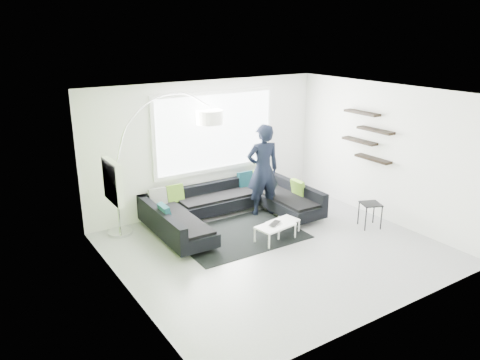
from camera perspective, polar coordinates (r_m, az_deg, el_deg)
name	(u,v)px	position (r m, az deg, el deg)	size (l,w,h in m)	color
ground	(275,248)	(8.63, 4.33, -8.31)	(5.50, 5.50, 0.00)	gray
room_shell	(272,149)	(8.18, 3.97, 3.73)	(5.54, 5.04, 2.82)	white
sectional_sofa	(233,208)	(9.56, -0.87, -3.49)	(3.35, 2.10, 0.72)	black
rug	(239,235)	(9.12, -0.17, -6.71)	(2.37, 1.72, 0.01)	black
coffee_table	(279,229)	(9.02, 4.80, -6.00)	(0.96, 0.56, 0.31)	white
arc_lamp	(115,169)	(9.03, -15.02, 1.28)	(2.41, 0.57, 2.63)	silver
side_table	(370,215)	(9.75, 15.54, -4.15)	(0.37, 0.37, 0.51)	black
person	(263,170)	(9.82, 2.80, 1.22)	(0.80, 0.62, 1.97)	black
laptop	(277,224)	(8.82, 4.53, -5.38)	(0.38, 0.34, 0.03)	black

